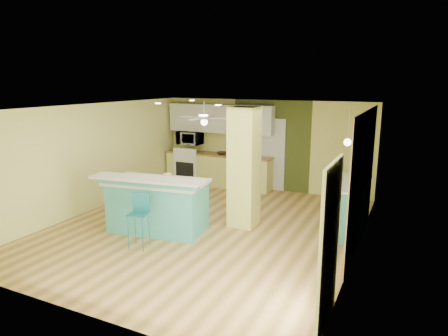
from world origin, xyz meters
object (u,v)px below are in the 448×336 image
(bar_stool, at_px, (140,212))
(side_counter, at_px, (348,207))
(canister, at_px, (168,178))
(fruit_bowl, at_px, (222,153))
(peninsula, at_px, (157,204))

(bar_stool, distance_m, side_counter, 4.13)
(canister, bearing_deg, fruit_bowl, 99.99)
(side_counter, height_order, fruit_bowl, side_counter)
(peninsula, distance_m, canister, 0.65)
(peninsula, bearing_deg, bar_stool, -85.84)
(side_counter, xyz_separation_m, canister, (-3.21, -1.67, 0.62))
(fruit_bowl, height_order, canister, canister)
(side_counter, distance_m, canister, 3.67)
(side_counter, bearing_deg, bar_stool, -143.65)
(bar_stool, relative_size, fruit_bowl, 3.54)
(bar_stool, relative_size, side_counter, 0.62)
(bar_stool, relative_size, canister, 5.45)
(bar_stool, bearing_deg, peninsula, 90.47)
(peninsula, distance_m, bar_stool, 0.83)
(canister, bearing_deg, bar_stool, -98.10)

